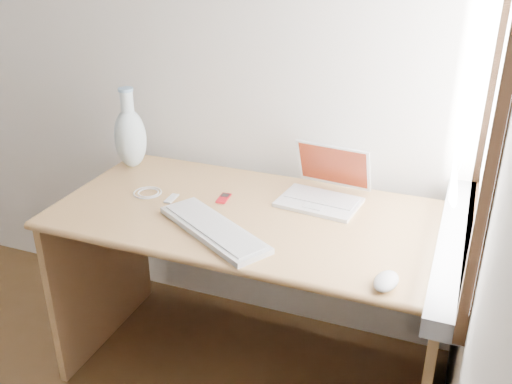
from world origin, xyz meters
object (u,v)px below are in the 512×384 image
at_px(external_keyboard, 214,229).
at_px(vase, 130,136).
at_px(desk, 259,252).
at_px(laptop, 322,189).

height_order(external_keyboard, vase, vase).
relative_size(desk, external_keyboard, 2.93).
height_order(laptop, external_keyboard, laptop).
xyz_separation_m(external_keyboard, vase, (-0.58, 0.40, 0.13)).
height_order(desk, laptop, laptop).
relative_size(laptop, vase, 0.91).
relative_size(laptop, external_keyboard, 0.65).
distance_m(desk, vase, 0.75).
relative_size(external_keyboard, vase, 1.40).
bearing_deg(desk, external_keyboard, -102.92).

